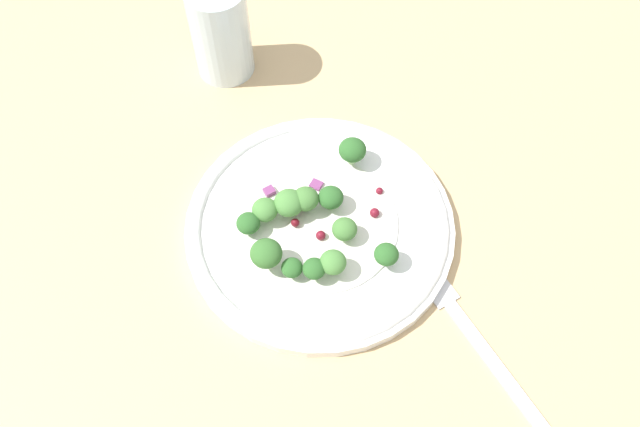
{
  "coord_description": "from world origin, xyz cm",
  "views": [
    {
      "loc": [
        -3.45,
        31.7,
        55.31
      ],
      "look_at": [
        -0.73,
        -0.18,
        2.7
      ],
      "focal_mm": 36.43,
      "sensor_mm": 36.0,
      "label": 1
    }
  ],
  "objects_px": {
    "broccoli_floret_0": "(314,269)",
    "fork": "(480,343)",
    "plate": "(320,223)",
    "broccoli_floret_1": "(266,254)",
    "broccoli_floret_2": "(264,214)",
    "water_glass": "(221,31)"
  },
  "relations": [
    {
      "from": "fork",
      "to": "water_glass",
      "type": "relative_size",
      "value": 1.48
    },
    {
      "from": "broccoli_floret_0",
      "to": "broccoli_floret_2",
      "type": "bearing_deg",
      "value": -45.79
    },
    {
      "from": "plate",
      "to": "broccoli_floret_1",
      "type": "relative_size",
      "value": 8.78
    },
    {
      "from": "broccoli_floret_2",
      "to": "fork",
      "type": "relative_size",
      "value": 0.16
    },
    {
      "from": "broccoli_floret_1",
      "to": "plate",
      "type": "bearing_deg",
      "value": -130.39
    },
    {
      "from": "plate",
      "to": "water_glass",
      "type": "xyz_separation_m",
      "value": [
        0.13,
        -0.2,
        0.05
      ]
    },
    {
      "from": "plate",
      "to": "broccoli_floret_0",
      "type": "xyz_separation_m",
      "value": [
        0.0,
        0.06,
        0.02
      ]
    },
    {
      "from": "plate",
      "to": "broccoli_floret_1",
      "type": "distance_m",
      "value": 0.07
    },
    {
      "from": "broccoli_floret_1",
      "to": "fork",
      "type": "bearing_deg",
      "value": 164.15
    },
    {
      "from": "broccoli_floret_0",
      "to": "water_glass",
      "type": "height_order",
      "value": "water_glass"
    },
    {
      "from": "broccoli_floret_0",
      "to": "water_glass",
      "type": "bearing_deg",
      "value": -64.64
    },
    {
      "from": "broccoli_floret_2",
      "to": "water_glass",
      "type": "bearing_deg",
      "value": -70.84
    },
    {
      "from": "broccoli_floret_1",
      "to": "broccoli_floret_0",
      "type": "bearing_deg",
      "value": 169.34
    },
    {
      "from": "broccoli_floret_0",
      "to": "broccoli_floret_2",
      "type": "relative_size",
      "value": 0.84
    },
    {
      "from": "broccoli_floret_2",
      "to": "fork",
      "type": "bearing_deg",
      "value": 153.67
    },
    {
      "from": "water_glass",
      "to": "broccoli_floret_0",
      "type": "bearing_deg",
      "value": 115.36
    },
    {
      "from": "plate",
      "to": "water_glass",
      "type": "distance_m",
      "value": 0.24
    },
    {
      "from": "broccoli_floret_0",
      "to": "fork",
      "type": "xyz_separation_m",
      "value": [
        -0.15,
        0.05,
        -0.03
      ]
    },
    {
      "from": "broccoli_floret_0",
      "to": "fork",
      "type": "distance_m",
      "value": 0.16
    },
    {
      "from": "plate",
      "to": "broccoli_floret_1",
      "type": "height_order",
      "value": "broccoli_floret_1"
    },
    {
      "from": "broccoli_floret_2",
      "to": "water_glass",
      "type": "distance_m",
      "value": 0.23
    },
    {
      "from": "broccoli_floret_1",
      "to": "broccoli_floret_2",
      "type": "bearing_deg",
      "value": -79.85
    }
  ]
}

